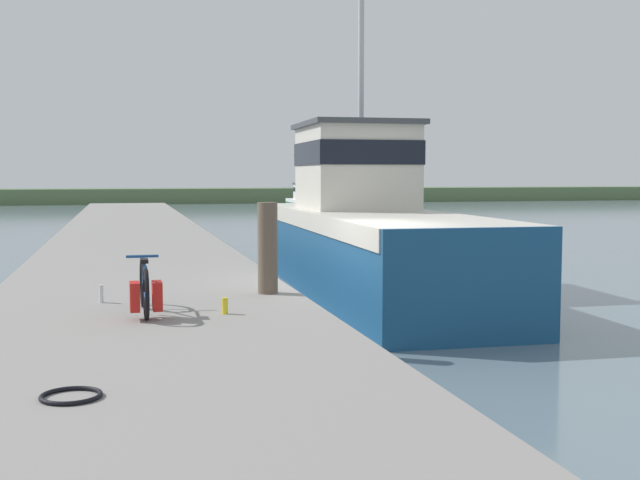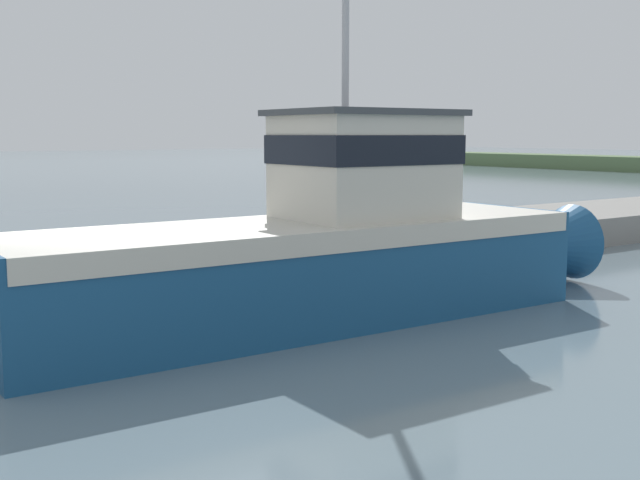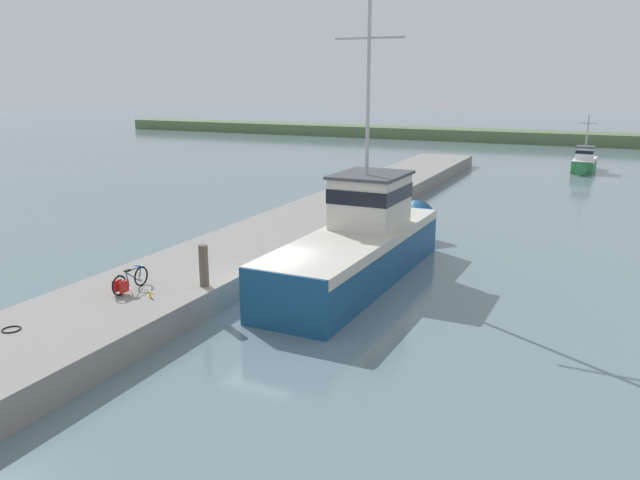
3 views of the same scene
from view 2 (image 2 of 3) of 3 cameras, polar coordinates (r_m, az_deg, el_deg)
The scene contains 3 objects.
ground_plane at distance 15.04m, azimuth -18.04°, elevation -6.52°, with size 320.00×320.00×0.00m, color slate.
dock_pier at distance 18.35m, azimuth -21.48°, elevation -2.72°, with size 4.70×80.00×0.91m, color gray.
fishing_boat_main at distance 15.49m, azimuth 0.90°, elevation -0.29°, with size 3.34×13.68×10.78m.
Camera 2 is at (13.98, -4.25, 3.56)m, focal length 45.00 mm.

